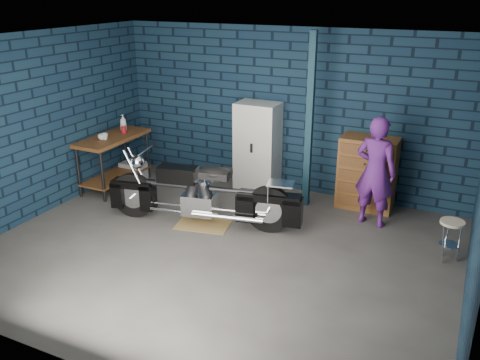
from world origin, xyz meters
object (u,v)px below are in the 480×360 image
object	(u,v)px
workbench	(115,162)
storage_bin	(135,170)
motorcycle	(203,190)
shop_stool	(449,241)
tool_chest	(367,173)
person	(375,172)
locker	(257,147)

from	to	relation	value
workbench	storage_bin	size ratio (longest dim) A/B	3.02
storage_bin	motorcycle	bearing A→B (deg)	-28.88
motorcycle	shop_stool	size ratio (longest dim) A/B	4.48
tool_chest	motorcycle	bearing A→B (deg)	-141.01
person	tool_chest	world-z (taller)	person
motorcycle	storage_bin	distance (m)	2.42
workbench	locker	distance (m)	2.47
motorcycle	workbench	bearing A→B (deg)	151.69
locker	tool_chest	bearing A→B (deg)	0.00
motorcycle	shop_stool	distance (m)	3.36
shop_stool	tool_chest	bearing A→B (deg)	138.03
workbench	person	bearing A→B (deg)	5.56
locker	tool_chest	distance (m)	1.86
tool_chest	shop_stool	xyz separation A→B (m)	(1.33, -1.20, -0.30)
motorcycle	locker	size ratio (longest dim) A/B	1.63
shop_stool	motorcycle	bearing A→B (deg)	-172.79
person	storage_bin	distance (m)	4.36
tool_chest	shop_stool	distance (m)	1.81
workbench	motorcycle	world-z (taller)	motorcycle
tool_chest	shop_stool	size ratio (longest dim) A/B	2.09
workbench	storage_bin	world-z (taller)	workbench
locker	storage_bin	bearing A→B (deg)	-168.23
storage_bin	locker	world-z (taller)	locker
person	locker	bearing A→B (deg)	-4.63
motorcycle	locker	bearing A→B (deg)	73.72
locker	shop_stool	distance (m)	3.43
workbench	shop_stool	distance (m)	5.44
shop_stool	person	bearing A→B (deg)	149.64
person	tool_chest	bearing A→B (deg)	-58.12
workbench	shop_stool	bearing A→B (deg)	-2.43
motorcycle	storage_bin	bearing A→B (deg)	139.99
storage_bin	shop_stool	bearing A→B (deg)	-7.68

